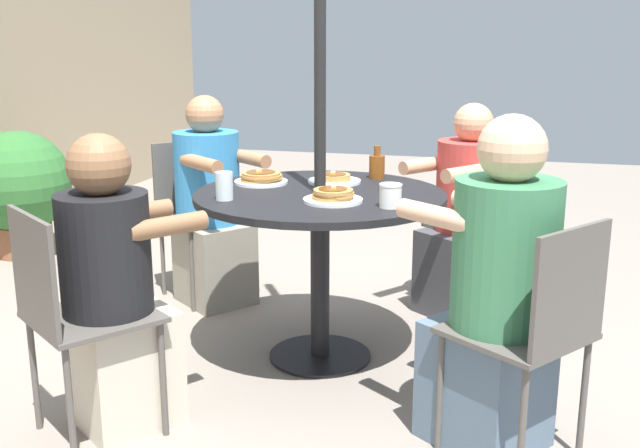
# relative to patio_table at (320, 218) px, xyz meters

# --- Properties ---
(ground_plane) EXTENTS (12.00, 12.00, 0.00)m
(ground_plane) POSITION_rel_patio_table_xyz_m (0.00, 0.00, -0.66)
(ground_plane) COLOR gray
(patio_table) EXTENTS (1.10, 1.10, 0.77)m
(patio_table) POSITION_rel_patio_table_xyz_m (0.00, 0.00, 0.00)
(patio_table) COLOR black
(patio_table) RESTS_ON ground
(umbrella_pole) EXTENTS (0.05, 0.05, 2.47)m
(umbrella_pole) POSITION_rel_patio_table_xyz_m (0.00, 0.00, 0.58)
(umbrella_pole) COLOR black
(umbrella_pole) RESTS_ON ground
(patio_chair_north) EXTENTS (0.57, 0.57, 0.86)m
(patio_chair_north) POSITION_rel_patio_table_xyz_m (0.68, 0.90, -0.15)
(patio_chair_north) COLOR #514C47
(patio_chair_north) RESTS_ON ground
(diner_north) EXTENTS (0.57, 0.60, 1.13)m
(diner_north) POSITION_rel_patio_table_xyz_m (0.58, 0.77, -0.14)
(diner_north) COLOR gray
(diner_north) RESTS_ON ground
(patio_chair_east) EXTENTS (0.57, 0.57, 0.86)m
(patio_chair_east) POSITION_rel_patio_table_xyz_m (-0.92, 0.66, -0.15)
(patio_chair_east) COLOR #514C47
(patio_chair_east) RESTS_ON ground
(diner_east) EXTENTS (0.55, 0.52, 1.11)m
(diner_east) POSITION_rel_patio_table_xyz_m (-0.78, 0.56, -0.14)
(diner_east) COLOR beige
(diner_east) RESTS_ON ground
(patio_chair_south) EXTENTS (0.57, 0.57, 0.86)m
(patio_chair_south) POSITION_rel_patio_table_xyz_m (-0.67, -0.91, -0.15)
(patio_chair_south) COLOR #514C47
(patio_chair_south) RESTS_ON ground
(diner_south) EXTENTS (0.57, 0.59, 1.19)m
(diner_south) POSITION_rel_patio_table_xyz_m (-0.57, -0.78, -0.11)
(diner_south) COLOR slate
(diner_south) RESTS_ON ground
(patio_chair_west) EXTENTS (0.57, 0.57, 0.86)m
(patio_chair_west) POSITION_rel_patio_table_xyz_m (0.90, -0.68, -0.15)
(patio_chair_west) COLOR #514C47
(patio_chair_west) RESTS_ON ground
(diner_west) EXTENTS (0.59, 0.56, 1.10)m
(diner_west) POSITION_rel_patio_table_xyz_m (0.77, -0.58, -0.16)
(diner_west) COLOR #3D3D42
(diner_west) RESTS_ON ground
(pancake_plate_a) EXTENTS (0.25, 0.25, 0.05)m
(pancake_plate_a) POSITION_rel_patio_table_xyz_m (0.23, -0.01, 0.13)
(pancake_plate_a) COLOR white
(pancake_plate_a) RESTS_ON patio_table
(pancake_plate_b) EXTENTS (0.25, 0.25, 0.06)m
(pancake_plate_b) POSITION_rel_patio_table_xyz_m (0.13, 0.31, 0.14)
(pancake_plate_b) COLOR white
(pancake_plate_b) RESTS_ON patio_table
(pancake_plate_c) EXTENTS (0.25, 0.25, 0.07)m
(pancake_plate_c) POSITION_rel_patio_table_xyz_m (-0.17, -0.10, 0.14)
(pancake_plate_c) COLOR white
(pancake_plate_c) RESTS_ON patio_table
(syrup_bottle) EXTENTS (0.10, 0.07, 0.16)m
(syrup_bottle) POSITION_rel_patio_table_xyz_m (0.39, -0.18, 0.17)
(syrup_bottle) COLOR brown
(syrup_bottle) RESTS_ON patio_table
(coffee_cup) EXTENTS (0.09, 0.09, 0.09)m
(coffee_cup) POSITION_rel_patio_table_xyz_m (-0.21, -0.34, 0.16)
(coffee_cup) COLOR white
(coffee_cup) RESTS_ON patio_table
(drinking_glass_a) EXTENTS (0.07, 0.07, 0.12)m
(drinking_glass_a) POSITION_rel_patio_table_xyz_m (-0.25, 0.34, 0.17)
(drinking_glass_a) COLOR silver
(drinking_glass_a) RESTS_ON patio_table
(potted_shrub) EXTENTS (0.67, 0.67, 0.83)m
(potted_shrub) POSITION_rel_patio_table_xyz_m (1.11, 2.35, -0.19)
(potted_shrub) COLOR brown
(potted_shrub) RESTS_ON ground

